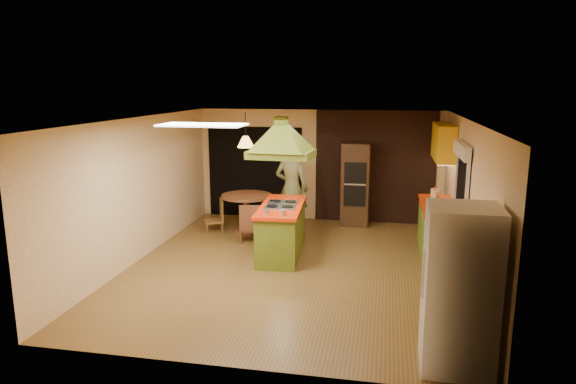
% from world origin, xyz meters
% --- Properties ---
extents(ground, '(6.50, 6.50, 0.00)m').
position_xyz_m(ground, '(0.00, 0.00, 0.00)').
color(ground, brown).
rests_on(ground, ground).
extents(room_walls, '(5.50, 6.50, 6.50)m').
position_xyz_m(room_walls, '(0.00, 0.00, 1.25)').
color(room_walls, beige).
rests_on(room_walls, ground).
extents(ceiling_plane, '(6.50, 6.50, 0.00)m').
position_xyz_m(ceiling_plane, '(0.00, 0.00, 2.50)').
color(ceiling_plane, silver).
rests_on(ceiling_plane, room_walls).
extents(brick_panel, '(2.64, 0.03, 2.50)m').
position_xyz_m(brick_panel, '(1.25, 3.23, 1.25)').
color(brick_panel, '#381E14').
rests_on(brick_panel, ground).
extents(nook_opening, '(2.20, 0.03, 2.10)m').
position_xyz_m(nook_opening, '(-1.50, 3.23, 1.05)').
color(nook_opening, black).
rests_on(nook_opening, ground).
extents(right_counter, '(0.62, 3.05, 0.92)m').
position_xyz_m(right_counter, '(2.45, 0.60, 0.46)').
color(right_counter, olive).
rests_on(right_counter, ground).
extents(upper_cabinets, '(0.34, 1.40, 0.70)m').
position_xyz_m(upper_cabinets, '(2.57, 2.20, 1.95)').
color(upper_cabinets, yellow).
rests_on(upper_cabinets, room_walls).
extents(window_right, '(0.12, 1.35, 1.06)m').
position_xyz_m(window_right, '(2.70, 0.40, 1.77)').
color(window_right, black).
rests_on(window_right, room_walls).
extents(fluor_panel, '(1.20, 0.60, 0.03)m').
position_xyz_m(fluor_panel, '(-1.10, -1.20, 2.48)').
color(fluor_panel, white).
rests_on(fluor_panel, ceiling_plane).
extents(kitchen_island, '(0.86, 1.90, 0.94)m').
position_xyz_m(kitchen_island, '(-0.33, 0.61, 0.47)').
color(kitchen_island, olive).
rests_on(kitchen_island, ground).
extents(range_hood, '(1.16, 0.87, 0.80)m').
position_xyz_m(range_hood, '(-0.33, 0.61, 2.25)').
color(range_hood, olive).
rests_on(range_hood, ceiling_plane).
extents(man, '(0.78, 0.59, 1.93)m').
position_xyz_m(man, '(-0.38, 1.89, 0.97)').
color(man, brown).
rests_on(man, ground).
extents(refrigerator, '(0.75, 0.71, 1.82)m').
position_xyz_m(refrigerator, '(2.31, -2.76, 0.91)').
color(refrigerator, white).
rests_on(refrigerator, ground).
extents(wall_oven, '(0.62, 0.62, 1.81)m').
position_xyz_m(wall_oven, '(0.85, 2.95, 0.91)').
color(wall_oven, '#4E2F19').
rests_on(wall_oven, ground).
extents(dining_table, '(1.06, 1.06, 0.79)m').
position_xyz_m(dining_table, '(-1.35, 1.95, 0.56)').
color(dining_table, brown).
rests_on(dining_table, ground).
extents(chair_left, '(0.50, 0.50, 0.69)m').
position_xyz_m(chair_left, '(-2.05, 1.85, 0.34)').
color(chair_left, brown).
rests_on(chair_left, ground).
extents(chair_near, '(0.50, 0.50, 0.77)m').
position_xyz_m(chair_near, '(-1.10, 1.30, 0.39)').
color(chair_near, brown).
rests_on(chair_near, ground).
extents(pendant_lamp, '(0.43, 0.43, 0.23)m').
position_xyz_m(pendant_lamp, '(-1.35, 1.95, 1.90)').
color(pendant_lamp, '#FF9E3F').
rests_on(pendant_lamp, ceiling_plane).
extents(canister_large, '(0.17, 0.17, 0.23)m').
position_xyz_m(canister_large, '(2.40, 1.49, 1.04)').
color(canister_large, '#F3E8C4').
rests_on(canister_large, right_counter).
extents(canister_medium, '(0.18, 0.18, 0.20)m').
position_xyz_m(canister_medium, '(2.40, 1.45, 1.02)').
color(canister_medium, '#FFF2CD').
rests_on(canister_medium, right_counter).
extents(canister_small, '(0.15, 0.15, 0.16)m').
position_xyz_m(canister_small, '(2.40, 1.04, 1.00)').
color(canister_small, beige).
rests_on(canister_small, right_counter).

